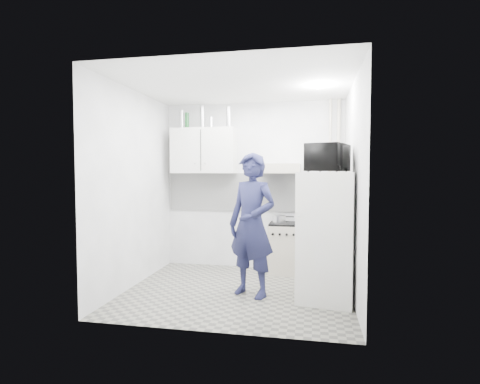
# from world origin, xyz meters

# --- Properties ---
(floor) EXTENTS (2.80, 2.80, 0.00)m
(floor) POSITION_xyz_m (0.00, 0.00, 0.00)
(floor) COLOR gray
(floor) RESTS_ON ground
(ceiling) EXTENTS (2.80, 2.80, 0.00)m
(ceiling) POSITION_xyz_m (0.00, 0.00, 2.60)
(ceiling) COLOR white
(ceiling) RESTS_ON wall_back
(wall_back) EXTENTS (2.80, 0.00, 2.80)m
(wall_back) POSITION_xyz_m (0.00, 1.25, 1.30)
(wall_back) COLOR white
(wall_back) RESTS_ON floor
(wall_left) EXTENTS (0.00, 2.60, 2.60)m
(wall_left) POSITION_xyz_m (-1.40, 0.00, 1.30)
(wall_left) COLOR white
(wall_left) RESTS_ON floor
(wall_right) EXTENTS (0.00, 2.60, 2.60)m
(wall_right) POSITION_xyz_m (1.40, 0.00, 1.30)
(wall_right) COLOR white
(wall_right) RESTS_ON floor
(person) EXTENTS (0.76, 0.65, 1.75)m
(person) POSITION_xyz_m (0.20, -0.12, 0.88)
(person) COLOR #1C1E41
(person) RESTS_ON floor
(stove) EXTENTS (0.46, 0.46, 0.73)m
(stove) POSITION_xyz_m (0.52, 1.00, 0.36)
(stove) COLOR beige
(stove) RESTS_ON floor
(fridge) EXTENTS (0.72, 0.72, 1.52)m
(fridge) POSITION_xyz_m (1.10, -0.13, 0.76)
(fridge) COLOR white
(fridge) RESTS_ON floor
(stove_top) EXTENTS (0.44, 0.44, 0.03)m
(stove_top) POSITION_xyz_m (0.52, 1.00, 0.74)
(stove_top) COLOR black
(stove_top) RESTS_ON stove
(saucepan) EXTENTS (0.20, 0.20, 0.11)m
(saucepan) POSITION_xyz_m (0.44, 1.06, 0.81)
(saucepan) COLOR silver
(saucepan) RESTS_ON stove_top
(microwave) EXTENTS (0.68, 0.55, 0.32)m
(microwave) POSITION_xyz_m (1.10, -0.13, 1.68)
(microwave) COLOR black
(microwave) RESTS_ON fridge
(bottle_a) EXTENTS (0.07, 0.07, 0.29)m
(bottle_a) POSITION_xyz_m (-1.11, 1.07, 2.35)
(bottle_a) COLOR silver
(bottle_a) RESTS_ON upper_cabinet
(bottle_b) EXTENTS (0.06, 0.06, 0.25)m
(bottle_b) POSITION_xyz_m (-1.03, 1.07, 2.33)
(bottle_b) COLOR #144C1E
(bottle_b) RESTS_ON upper_cabinet
(bottle_d) EXTENTS (0.08, 0.08, 0.36)m
(bottle_d) POSITION_xyz_m (-0.77, 1.07, 2.38)
(bottle_d) COLOR silver
(bottle_d) RESTS_ON upper_cabinet
(canister_a) EXTENTS (0.07, 0.07, 0.17)m
(canister_a) POSITION_xyz_m (-0.64, 1.07, 2.29)
(canister_a) COLOR silver
(canister_a) RESTS_ON upper_cabinet
(bottle_e) EXTENTS (0.08, 0.08, 0.32)m
(bottle_e) POSITION_xyz_m (-0.35, 1.07, 2.36)
(bottle_e) COLOR silver
(bottle_e) RESTS_ON upper_cabinet
(upper_cabinet) EXTENTS (1.00, 0.35, 0.70)m
(upper_cabinet) POSITION_xyz_m (-0.75, 1.07, 1.85)
(upper_cabinet) COLOR white
(upper_cabinet) RESTS_ON wall_back
(range_hood) EXTENTS (0.60, 0.50, 0.14)m
(range_hood) POSITION_xyz_m (0.45, 1.00, 1.57)
(range_hood) COLOR beige
(range_hood) RESTS_ON wall_back
(backsplash) EXTENTS (2.74, 0.03, 0.60)m
(backsplash) POSITION_xyz_m (0.00, 1.24, 1.20)
(backsplash) COLOR white
(backsplash) RESTS_ON wall_back
(pipe_a) EXTENTS (0.05, 0.05, 2.60)m
(pipe_a) POSITION_xyz_m (1.30, 1.17, 1.30)
(pipe_a) COLOR beige
(pipe_a) RESTS_ON floor
(pipe_b) EXTENTS (0.04, 0.04, 2.60)m
(pipe_b) POSITION_xyz_m (1.18, 1.17, 1.30)
(pipe_b) COLOR beige
(pipe_b) RESTS_ON floor
(ceiling_spot_fixture) EXTENTS (0.10, 0.10, 0.02)m
(ceiling_spot_fixture) POSITION_xyz_m (1.00, 0.20, 2.57)
(ceiling_spot_fixture) COLOR white
(ceiling_spot_fixture) RESTS_ON ceiling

